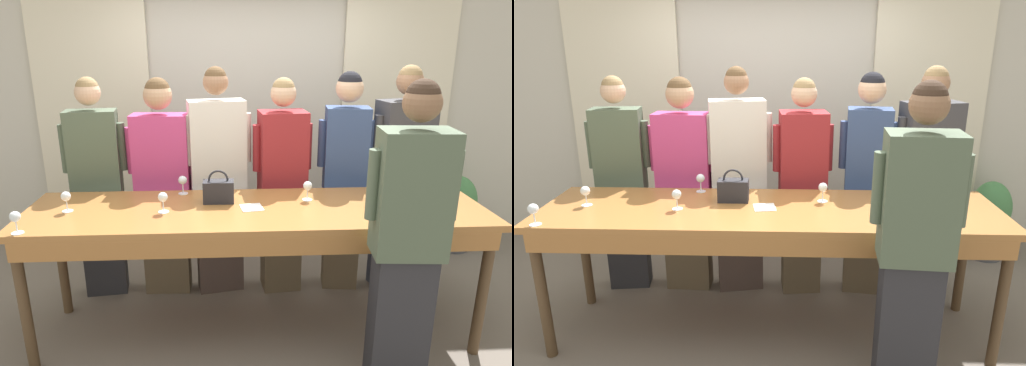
# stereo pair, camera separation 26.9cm
# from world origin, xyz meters

# --- Properties ---
(ground_plane) EXTENTS (18.00, 18.00, 0.00)m
(ground_plane) POSITION_xyz_m (0.00, 0.00, 0.00)
(ground_plane) COLOR #70665B
(wall_back) EXTENTS (12.00, 0.06, 2.80)m
(wall_back) POSITION_xyz_m (0.00, 1.69, 1.40)
(wall_back) COLOR beige
(wall_back) RESTS_ON ground_plane
(curtain_panel_left) EXTENTS (1.09, 0.03, 2.69)m
(curtain_panel_left) POSITION_xyz_m (-1.49, 1.62, 1.34)
(curtain_panel_left) COLOR #EFE5C6
(curtain_panel_left) RESTS_ON ground_plane
(curtain_panel_right) EXTENTS (1.09, 0.03, 2.69)m
(curtain_panel_right) POSITION_xyz_m (1.49, 1.62, 1.34)
(curtain_panel_right) COLOR #EFE5C6
(curtain_panel_right) RESTS_ON ground_plane
(tasting_bar) EXTENTS (3.10, 0.81, 0.97)m
(tasting_bar) POSITION_xyz_m (0.00, -0.03, 0.88)
(tasting_bar) COLOR #9E6633
(tasting_bar) RESTS_ON ground_plane
(wine_bottle) EXTENTS (0.07, 0.07, 0.33)m
(wine_bottle) POSITION_xyz_m (0.82, 0.09, 1.09)
(wine_bottle) COLOR black
(wine_bottle) RESTS_ON tasting_bar
(handbag) EXTENTS (0.21, 0.11, 0.23)m
(handbag) POSITION_xyz_m (-0.26, 0.13, 1.05)
(handbag) COLOR #232328
(handbag) RESTS_ON tasting_bar
(wine_glass_front_left) EXTENTS (0.07, 0.07, 0.14)m
(wine_glass_front_left) POSITION_xyz_m (-1.43, -0.35, 1.07)
(wine_glass_front_left) COLOR white
(wine_glass_front_left) RESTS_ON tasting_bar
(wine_glass_front_mid) EXTENTS (0.07, 0.07, 0.14)m
(wine_glass_front_mid) POSITION_xyz_m (-1.26, 0.00, 1.07)
(wine_glass_front_mid) COLOR white
(wine_glass_front_mid) RESTS_ON tasting_bar
(wine_glass_front_right) EXTENTS (0.07, 0.07, 0.14)m
(wine_glass_front_right) POSITION_xyz_m (1.02, -0.27, 1.07)
(wine_glass_front_right) COLOR white
(wine_glass_front_right) RESTS_ON tasting_bar
(wine_glass_center_left) EXTENTS (0.07, 0.07, 0.14)m
(wine_glass_center_left) POSITION_xyz_m (-0.53, 0.32, 1.07)
(wine_glass_center_left) COLOR white
(wine_glass_center_left) RESTS_ON tasting_bar
(wine_glass_center_mid) EXTENTS (0.07, 0.07, 0.14)m
(wine_glass_center_mid) POSITION_xyz_m (-0.62, -0.05, 1.07)
(wine_glass_center_mid) COLOR white
(wine_glass_center_mid) RESTS_ON tasting_bar
(wine_glass_center_right) EXTENTS (0.07, 0.07, 0.14)m
(wine_glass_center_right) POSITION_xyz_m (0.37, 0.14, 1.07)
(wine_glass_center_right) COLOR white
(wine_glass_center_right) RESTS_ON tasting_bar
(napkin) EXTENTS (0.17, 0.17, 0.00)m
(napkin) POSITION_xyz_m (-0.03, -0.00, 0.97)
(napkin) COLOR white
(napkin) RESTS_ON tasting_bar
(guest_olive_jacket) EXTENTS (0.50, 0.26, 1.80)m
(guest_olive_jacket) POSITION_xyz_m (-1.24, 0.64, 0.93)
(guest_olive_jacket) COLOR #28282D
(guest_olive_jacket) RESTS_ON ground_plane
(guest_pink_top) EXTENTS (0.55, 0.23, 1.79)m
(guest_pink_top) POSITION_xyz_m (-0.72, 0.64, 0.94)
(guest_pink_top) COLOR brown
(guest_pink_top) RESTS_ON ground_plane
(guest_cream_sweater) EXTENTS (0.55, 0.29, 1.87)m
(guest_cream_sweater) POSITION_xyz_m (-0.28, 0.64, 0.96)
(guest_cream_sweater) COLOR #473833
(guest_cream_sweater) RESTS_ON ground_plane
(guest_striped_shirt) EXTENTS (0.48, 0.31, 1.79)m
(guest_striped_shirt) POSITION_xyz_m (0.24, 0.64, 0.91)
(guest_striped_shirt) COLOR brown
(guest_striped_shirt) RESTS_ON ground_plane
(guest_navy_coat) EXTENTS (0.46, 0.27, 1.83)m
(guest_navy_coat) POSITION_xyz_m (0.76, 0.64, 0.97)
(guest_navy_coat) COLOR brown
(guest_navy_coat) RESTS_ON ground_plane
(guest_beige_cap) EXTENTS (0.56, 0.33, 1.88)m
(guest_beige_cap) POSITION_xyz_m (1.23, 0.64, 0.97)
(guest_beige_cap) COLOR #383D51
(guest_beige_cap) RESTS_ON ground_plane
(host_pouring) EXTENTS (0.51, 0.27, 1.87)m
(host_pouring) POSITION_xyz_m (0.81, -0.60, 0.96)
(host_pouring) COLOR #28282D
(host_pouring) RESTS_ON ground_plane
(potted_plant) EXTENTS (0.37, 0.37, 0.77)m
(potted_plant) POSITION_xyz_m (2.09, 1.29, 0.41)
(potted_plant) COLOR #4C4C51
(potted_plant) RESTS_ON ground_plane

